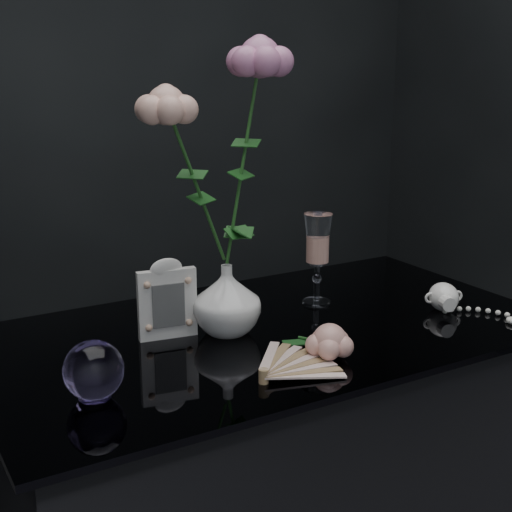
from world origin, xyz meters
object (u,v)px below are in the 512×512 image
vase (227,300)px  wine_glass (317,259)px  pearl_jar (444,296)px  picture_frame (167,298)px  loose_rose (330,341)px  paperweight (94,370)px

vase → wine_glass: 0.25m
pearl_jar → picture_frame: bearing=-175.7°
picture_frame → loose_rose: bearing=-39.8°
picture_frame → paperweight: (-0.19, -0.17, -0.03)m
loose_rose → pearl_jar: (0.34, 0.08, -0.00)m
wine_glass → loose_rose: size_ratio=1.06×
picture_frame → paperweight: size_ratio=1.65×
wine_glass → paperweight: bearing=-160.3°
picture_frame → loose_rose: size_ratio=0.84×
wine_glass → picture_frame: wine_glass is taller
picture_frame → pearl_jar: (0.54, -0.14, -0.04)m
wine_glass → picture_frame: bearing=-176.5°
loose_rose → pearl_jar: bearing=-1.7°
picture_frame → pearl_jar: 0.56m
wine_glass → picture_frame: 0.34m
picture_frame → vase: bearing=-10.3°
vase → loose_rose: 0.21m
paperweight → loose_rose: size_ratio=0.51×
picture_frame → pearl_jar: picture_frame is taller
vase → paperweight: vase is taller
wine_glass → pearl_jar: bearing=-39.1°
loose_rose → wine_glass: bearing=44.2°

